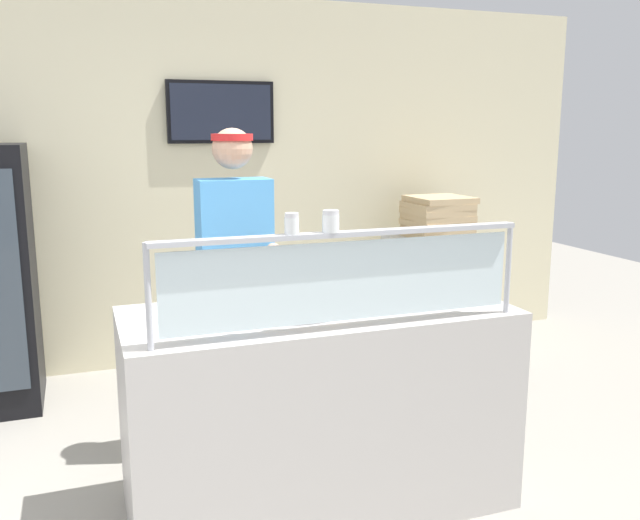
{
  "coord_description": "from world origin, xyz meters",
  "views": [
    {
      "loc": [
        -0.12,
        -2.38,
        1.76
      ],
      "look_at": [
        0.9,
        0.42,
        1.17
      ],
      "focal_mm": 37.69,
      "sensor_mm": 36.0,
      "label": 1
    }
  ],
  "objects_px": {
    "worker_figure": "(236,272)",
    "pepper_flake_shaker": "(331,223)",
    "parmesan_shaker": "(292,225)",
    "pizza_box_stack": "(438,217)",
    "pizza_tray": "(293,306)",
    "pizza_server": "(293,302)"
  },
  "relations": [
    {
      "from": "parmesan_shaker",
      "to": "pizza_box_stack",
      "type": "xyz_separation_m",
      "value": [
        1.84,
        2.08,
        -0.31
      ]
    },
    {
      "from": "pizza_box_stack",
      "to": "worker_figure",
      "type": "bearing_deg",
      "value": -149.15
    },
    {
      "from": "pizza_tray",
      "to": "parmesan_shaker",
      "type": "height_order",
      "value": "parmesan_shaker"
    },
    {
      "from": "pizza_tray",
      "to": "parmesan_shaker",
      "type": "relative_size",
      "value": 6.17
    },
    {
      "from": "worker_figure",
      "to": "pizza_box_stack",
      "type": "height_order",
      "value": "worker_figure"
    },
    {
      "from": "parmesan_shaker",
      "to": "pizza_box_stack",
      "type": "distance_m",
      "value": 2.79
    },
    {
      "from": "pizza_server",
      "to": "parmesan_shaker",
      "type": "relative_size",
      "value": 3.35
    },
    {
      "from": "pizza_tray",
      "to": "worker_figure",
      "type": "bearing_deg",
      "value": 100.56
    },
    {
      "from": "pizza_tray",
      "to": "pizza_server",
      "type": "bearing_deg",
      "value": -102.37
    },
    {
      "from": "parmesan_shaker",
      "to": "worker_figure",
      "type": "distance_m",
      "value": 1.06
    },
    {
      "from": "parmesan_shaker",
      "to": "pepper_flake_shaker",
      "type": "xyz_separation_m",
      "value": [
        0.16,
        0.0,
        0.0
      ]
    },
    {
      "from": "pizza_server",
      "to": "pepper_flake_shaker",
      "type": "relative_size",
      "value": 3.2
    },
    {
      "from": "worker_figure",
      "to": "pepper_flake_shaker",
      "type": "bearing_deg",
      "value": -80.75
    },
    {
      "from": "worker_figure",
      "to": "pizza_tray",
      "type": "bearing_deg",
      "value": -79.44
    },
    {
      "from": "parmesan_shaker",
      "to": "pizza_box_stack",
      "type": "relative_size",
      "value": 0.18
    },
    {
      "from": "worker_figure",
      "to": "pizza_box_stack",
      "type": "distance_m",
      "value": 2.14
    },
    {
      "from": "pizza_server",
      "to": "worker_figure",
      "type": "relative_size",
      "value": 0.16
    },
    {
      "from": "pizza_server",
      "to": "pizza_box_stack",
      "type": "bearing_deg",
      "value": 53.34
    },
    {
      "from": "pepper_flake_shaker",
      "to": "pizza_box_stack",
      "type": "bearing_deg",
      "value": 51.18
    },
    {
      "from": "pizza_server",
      "to": "parmesan_shaker",
      "type": "xyz_separation_m",
      "value": [
        -0.11,
        -0.34,
        0.4
      ]
    },
    {
      "from": "pizza_server",
      "to": "pizza_tray",
      "type": "bearing_deg",
      "value": 85.75
    },
    {
      "from": "parmesan_shaker",
      "to": "pepper_flake_shaker",
      "type": "bearing_deg",
      "value": 0.0
    }
  ]
}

